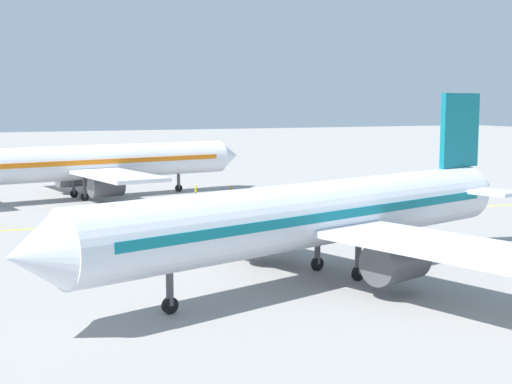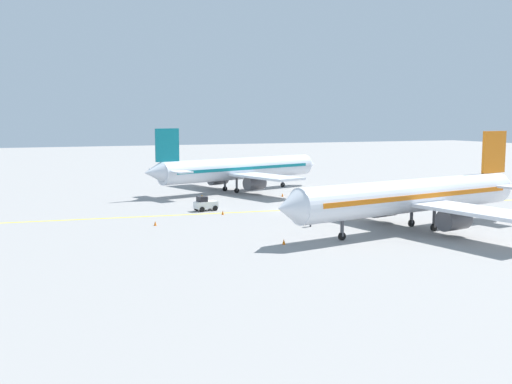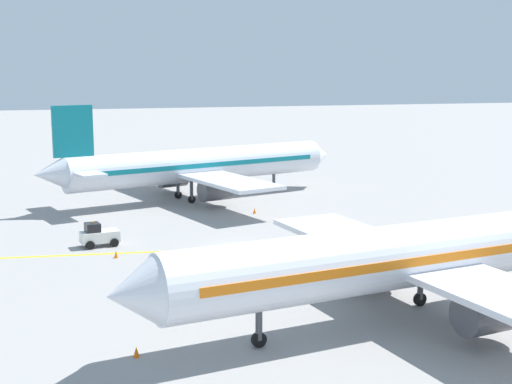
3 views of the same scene
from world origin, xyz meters
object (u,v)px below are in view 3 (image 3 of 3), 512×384
object	(u,v)px
traffic_cone_by_wingtip	(136,352)
airplane_at_gate	(197,166)
airplane_adjacent_stand	(418,255)
traffic_cone_far_edge	(255,211)
traffic_cone_mid_apron	(116,254)
ground_crew_worker	(234,284)
baggage_tug_white	(98,235)

from	to	relation	value
traffic_cone_by_wingtip	airplane_at_gate	bearing A→B (deg)	164.85
airplane_adjacent_stand	traffic_cone_far_edge	bearing A→B (deg)	-178.32
traffic_cone_mid_apron	traffic_cone_far_edge	bearing A→B (deg)	132.23
traffic_cone_by_wingtip	ground_crew_worker	bearing A→B (deg)	137.60
baggage_tug_white	traffic_cone_far_edge	size ratio (longest dim) A/B	5.86
baggage_tug_white	traffic_cone_by_wingtip	size ratio (longest dim) A/B	5.86
airplane_at_gate	traffic_cone_by_wingtip	world-z (taller)	airplane_at_gate
ground_crew_worker	traffic_cone_by_wingtip	world-z (taller)	ground_crew_worker
traffic_cone_by_wingtip	traffic_cone_mid_apron	bearing A→B (deg)	178.18
airplane_adjacent_stand	traffic_cone_mid_apron	distance (m)	23.95
traffic_cone_mid_apron	airplane_at_gate	bearing A→B (deg)	154.43
airplane_at_gate	baggage_tug_white	size ratio (longest dim) A/B	10.81
traffic_cone_mid_apron	airplane_adjacent_stand	bearing A→B (deg)	40.81
baggage_tug_white	traffic_cone_mid_apron	size ratio (longest dim) A/B	5.86
traffic_cone_mid_apron	traffic_cone_by_wingtip	size ratio (longest dim) A/B	1.00
traffic_cone_mid_apron	traffic_cone_by_wingtip	distance (m)	19.29
traffic_cone_far_edge	ground_crew_worker	bearing A→B (deg)	-18.38
traffic_cone_by_wingtip	traffic_cone_far_edge	distance (m)	35.88
airplane_at_gate	traffic_cone_far_edge	xyz separation A→B (m)	(8.93, 3.97, -3.43)
ground_crew_worker	baggage_tug_white	bearing A→B (deg)	-155.00
airplane_adjacent_stand	traffic_cone_mid_apron	world-z (taller)	airplane_adjacent_stand
airplane_at_gate	airplane_adjacent_stand	size ratio (longest dim) A/B	0.98
traffic_cone_by_wingtip	traffic_cone_far_edge	world-z (taller)	same
baggage_tug_white	traffic_cone_far_edge	world-z (taller)	baggage_tug_white
ground_crew_worker	airplane_adjacent_stand	bearing A→B (deg)	56.01
airplane_adjacent_stand	ground_crew_worker	distance (m)	11.45
airplane_adjacent_stand	traffic_cone_by_wingtip	size ratio (longest dim) A/B	64.41
ground_crew_worker	traffic_cone_mid_apron	xyz separation A→B (m)	(-11.73, -6.28, -0.63)
ground_crew_worker	traffic_cone_mid_apron	world-z (taller)	ground_crew_worker
airplane_at_gate	traffic_cone_far_edge	world-z (taller)	airplane_at_gate
airplane_adjacent_stand	traffic_cone_far_edge	distance (m)	31.37
ground_crew_worker	traffic_cone_far_edge	bearing A→B (deg)	161.62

